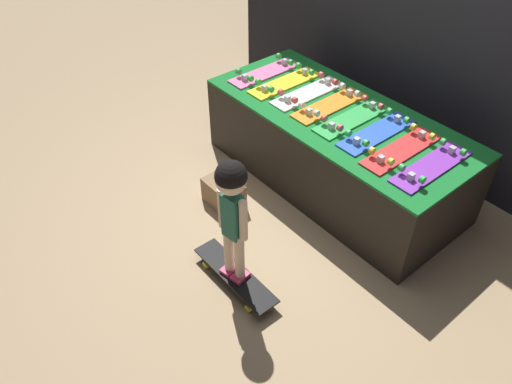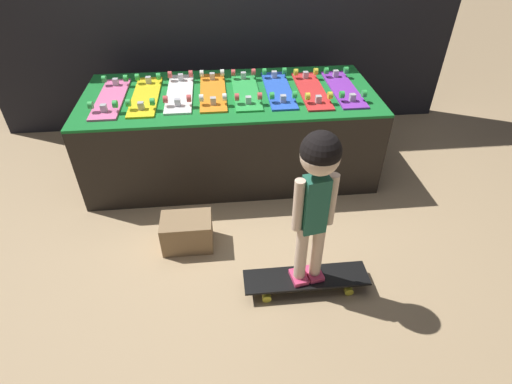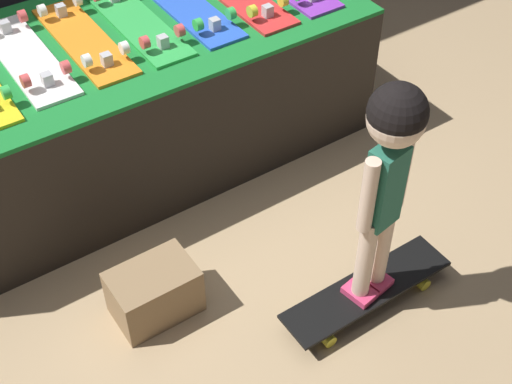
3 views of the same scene
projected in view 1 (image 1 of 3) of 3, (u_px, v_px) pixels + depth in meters
The scene contains 14 objects.
ground_plane at pixel (282, 208), 4.09m from camera, with size 16.00×16.00×0.00m, color tan.
back_wall at pixel (419, 23), 4.00m from camera, with size 4.27×0.10×2.38m.
display_rack at pixel (335, 148), 4.15m from camera, with size 2.22×0.98×0.68m.
skateboard_pink_on_rack at pixel (265, 72), 4.42m from camera, with size 0.19×0.70×0.09m.
skateboard_yellow_on_rack at pixel (285, 82), 4.28m from camera, with size 0.19×0.70×0.09m.
skateboard_white_on_rack at pixel (308, 92), 4.15m from camera, with size 0.19×0.70×0.09m.
skateboard_orange_on_rack at pixel (330, 104), 4.00m from camera, with size 0.19×0.70×0.09m.
skateboard_green_on_rack at pixel (352, 118), 3.85m from camera, with size 0.19×0.70×0.09m.
skateboard_blue_on_rack at pixel (377, 132), 3.70m from camera, with size 0.19×0.70×0.09m.
skateboard_red_on_rack at pixel (401, 149), 3.54m from camera, with size 0.19×0.70×0.09m.
skateboard_purple_on_rack at pixel (432, 165), 3.40m from camera, with size 0.19×0.70×0.09m.
skateboard_on_floor at pixel (235, 275), 3.46m from camera, with size 0.74×0.18×0.09m.
child at pixel (232, 201), 3.01m from camera, with size 0.23×0.20×0.97m.
storage_box at pixel (224, 193), 4.06m from camera, with size 0.33×0.22×0.22m.
Camera 1 is at (2.18, -2.08, 2.78)m, focal length 35.00 mm.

